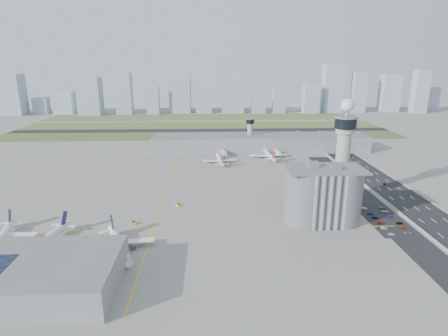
{
  "coord_description": "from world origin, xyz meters",
  "views": [
    {
      "loc": [
        -9.51,
        -211.64,
        86.11
      ],
      "look_at": [
        0.0,
        35.0,
        15.0
      ],
      "focal_mm": 30.0,
      "sensor_mm": 36.0,
      "label": 1
    }
  ],
  "objects_px": {
    "car_lot_2": "(380,223)",
    "car_lot_9": "(390,217)",
    "jet_bridge_far_1": "(275,151)",
    "car_hw_1": "(385,184)",
    "car_lot_8": "(400,223)",
    "jet_bridge_near_1": "(45,257)",
    "tug_5": "(287,163)",
    "airplane_far_a": "(220,157)",
    "tug_1": "(134,223)",
    "admin_building": "(323,195)",
    "tug_4": "(228,162)",
    "car_lot_0": "(392,234)",
    "tug_2": "(133,223)",
    "airplane_far_b": "(268,151)",
    "car_hw_2": "(351,156)",
    "control_tower": "(343,147)",
    "car_lot_10": "(385,212)",
    "jet_bridge_far_0": "(222,152)",
    "car_lot_7": "(403,227)",
    "car_lot_5": "(364,208)",
    "airplane_near_b": "(43,236)",
    "car_lot_1": "(384,228)",
    "jet_bridge_near_2": "(113,255)",
    "car_hw_4": "(320,143)",
    "secondary_tower": "(250,132)",
    "airplane_near_c": "(119,240)",
    "tug_3": "(178,205)",
    "airplane_near_a": "(1,232)",
    "car_lot_4": "(370,213)",
    "car_lot_3": "(376,218)",
    "car_lot_6": "(408,233)"
  },
  "relations": [
    {
      "from": "car_lot_2",
      "to": "car_lot_9",
      "type": "xyz_separation_m",
      "value": [
        9.63,
        8.1,
        -0.07
      ]
    },
    {
      "from": "jet_bridge_far_1",
      "to": "car_hw_1",
      "type": "xyz_separation_m",
      "value": [
        64.03,
        -92.75,
        -2.28
      ]
    },
    {
      "from": "car_lot_2",
      "to": "car_lot_8",
      "type": "distance_m",
      "value": 10.81
    },
    {
      "from": "jet_bridge_near_1",
      "to": "tug_5",
      "type": "height_order",
      "value": "jet_bridge_near_1"
    },
    {
      "from": "jet_bridge_far_1",
      "to": "airplane_far_a",
      "type": "bearing_deg",
      "value": -72.35
    },
    {
      "from": "tug_1",
      "to": "tug_5",
      "type": "xyz_separation_m",
      "value": [
        108.71,
        119.47,
        -0.09
      ]
    },
    {
      "from": "admin_building",
      "to": "tug_4",
      "type": "height_order",
      "value": "admin_building"
    },
    {
      "from": "car_lot_0",
      "to": "airplane_far_a",
      "type": "bearing_deg",
      "value": 40.07
    },
    {
      "from": "tug_2",
      "to": "car_hw_1",
      "type": "xyz_separation_m",
      "value": [
        167.73,
        61.4,
        -0.24
      ]
    },
    {
      "from": "airplane_far_b",
      "to": "car_hw_2",
      "type": "height_order",
      "value": "airplane_far_b"
    },
    {
      "from": "control_tower",
      "to": "car_lot_10",
      "type": "distance_m",
      "value": 44.81
    },
    {
      "from": "car_lot_9",
      "to": "tug_1",
      "type": "bearing_deg",
      "value": 85.23
    },
    {
      "from": "jet_bridge_far_0",
      "to": "car_lot_7",
      "type": "distance_m",
      "value": 188.23
    },
    {
      "from": "car_lot_5",
      "to": "car_hw_1",
      "type": "height_order",
      "value": "car_lot_5"
    },
    {
      "from": "tug_1",
      "to": "jet_bridge_far_0",
      "type": "bearing_deg",
      "value": -120.41
    },
    {
      "from": "airplane_near_b",
      "to": "car_lot_1",
      "type": "bearing_deg",
      "value": 106.72
    },
    {
      "from": "jet_bridge_near_1",
      "to": "car_lot_1",
      "type": "distance_m",
      "value": 167.77
    },
    {
      "from": "jet_bridge_near_2",
      "to": "airplane_far_b",
      "type": "bearing_deg",
      "value": -18.24
    },
    {
      "from": "car_lot_5",
      "to": "car_hw_4",
      "type": "bearing_deg",
      "value": -4.0
    },
    {
      "from": "control_tower",
      "to": "tug_4",
      "type": "xyz_separation_m",
      "value": [
        -65.62,
        94.85,
        -34.25
      ]
    },
    {
      "from": "jet_bridge_near_2",
      "to": "secondary_tower",
      "type": "bearing_deg",
      "value": -11.47
    },
    {
      "from": "airplane_near_b",
      "to": "airplane_far_b",
      "type": "distance_m",
      "value": 213.2
    },
    {
      "from": "admin_building",
      "to": "car_hw_2",
      "type": "relative_size",
      "value": 10.47
    },
    {
      "from": "admin_building",
      "to": "jet_bridge_far_1",
      "type": "bearing_deg",
      "value": 90.0
    },
    {
      "from": "airplane_near_c",
      "to": "airplane_far_a",
      "type": "distance_m",
      "value": 164.38
    },
    {
      "from": "car_lot_1",
      "to": "car_lot_10",
      "type": "bearing_deg",
      "value": -22.09
    },
    {
      "from": "car_hw_2",
      "to": "tug_2",
      "type": "bearing_deg",
      "value": -131.87
    },
    {
      "from": "tug_1",
      "to": "car_lot_2",
      "type": "height_order",
      "value": "tug_1"
    },
    {
      "from": "car_lot_10",
      "to": "car_hw_2",
      "type": "distance_m",
      "value": 135.22
    },
    {
      "from": "tug_3",
      "to": "car_lot_9",
      "type": "height_order",
      "value": "tug_3"
    },
    {
      "from": "tug_1",
      "to": "car_lot_10",
      "type": "xyz_separation_m",
      "value": [
        144.89,
        10.82,
        -0.32
      ]
    },
    {
      "from": "airplane_near_b",
      "to": "car_hw_4",
      "type": "distance_m",
      "value": 299.31
    },
    {
      "from": "secondary_tower",
      "to": "tug_5",
      "type": "relative_size",
      "value": 11.15
    },
    {
      "from": "car_hw_4",
      "to": "secondary_tower",
      "type": "bearing_deg",
      "value": -169.77
    },
    {
      "from": "jet_bridge_far_0",
      "to": "car_hw_2",
      "type": "relative_size",
      "value": 3.49
    },
    {
      "from": "admin_building",
      "to": "tug_1",
      "type": "height_order",
      "value": "admin_building"
    },
    {
      "from": "car_lot_1",
      "to": "car_lot_9",
      "type": "relative_size",
      "value": 0.98
    },
    {
      "from": "car_lot_7",
      "to": "car_hw_2",
      "type": "bearing_deg",
      "value": -20.3
    },
    {
      "from": "secondary_tower",
      "to": "airplane_near_a",
      "type": "relative_size",
      "value": 0.85
    },
    {
      "from": "tug_4",
      "to": "car_lot_2",
      "type": "bearing_deg",
      "value": 26.4
    },
    {
      "from": "airplane_near_a",
      "to": "car_lot_0",
      "type": "bearing_deg",
      "value": 77.17
    },
    {
      "from": "car_lot_0",
      "to": "tug_5",
      "type": "bearing_deg",
      "value": 20.55
    },
    {
      "from": "airplane_near_b",
      "to": "airplane_far_a",
      "type": "distance_m",
      "value": 174.51
    },
    {
      "from": "airplane_far_a",
      "to": "tug_5",
      "type": "relative_size",
      "value": 12.48
    },
    {
      "from": "car_lot_4",
      "to": "car_hw_1",
      "type": "bearing_deg",
      "value": -40.46
    },
    {
      "from": "airplane_far_b",
      "to": "car_hw_1",
      "type": "height_order",
      "value": "airplane_far_b"
    },
    {
      "from": "control_tower",
      "to": "car_lot_5",
      "type": "distance_m",
      "value": 38.68
    },
    {
      "from": "car_lot_7",
      "to": "car_lot_3",
      "type": "bearing_deg",
      "value": 24.74
    },
    {
      "from": "airplane_near_b",
      "to": "jet_bridge_near_2",
      "type": "distance_m",
      "value": 39.28
    },
    {
      "from": "tug_2",
      "to": "car_lot_6",
      "type": "relative_size",
      "value": 0.61
    }
  ]
}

